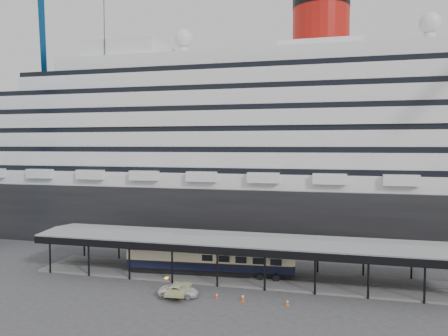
{
  "coord_description": "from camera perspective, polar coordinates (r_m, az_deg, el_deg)",
  "views": [
    {
      "loc": [
        10.58,
        -49.12,
        17.05
      ],
      "look_at": [
        -3.84,
        8.0,
        13.96
      ],
      "focal_mm": 35.0,
      "sensor_mm": 36.0,
      "label": 1
    }
  ],
  "objects": [
    {
      "name": "traffic_cone_right",
      "position": [
        48.99,
        8.28,
        -16.96
      ],
      "size": [
        0.4,
        0.4,
        0.7
      ],
      "rotation": [
        0.0,
        0.0,
        -0.11
      ],
      "color": "#F05C0D",
      "rests_on": "ground"
    },
    {
      "name": "traffic_cone_left",
      "position": [
        50.54,
        -0.96,
        -16.3
      ],
      "size": [
        0.37,
        0.37,
        0.7
      ],
      "rotation": [
        0.0,
        0.0,
        -0.03
      ],
      "color": "#F0360D",
      "rests_on": "ground"
    },
    {
      "name": "port_truck",
      "position": [
        51.26,
        -5.95,
        -15.71
      ],
      "size": [
        4.66,
        2.52,
        1.24
      ],
      "primitive_type": "imported",
      "rotation": [
        0.0,
        0.0,
        1.68
      ],
      "color": "silver",
      "rests_on": "ground"
    },
    {
      "name": "traffic_cone_mid",
      "position": [
        49.81,
        2.48,
        -16.5
      ],
      "size": [
        0.55,
        0.55,
        0.85
      ],
      "rotation": [
        0.0,
        0.0,
        -0.3
      ],
      "color": "#E9490C",
      "rests_on": "ground"
    },
    {
      "name": "platform_canopy",
      "position": [
        57.07,
        3.07,
        -11.91
      ],
      "size": [
        56.0,
        9.18,
        5.3
      ],
      "color": "slate",
      "rests_on": "ground"
    },
    {
      "name": "ground",
      "position": [
        53.06,
        1.98,
        -15.74
      ],
      "size": [
        200.0,
        200.0,
        0.0
      ],
      "primitive_type": "plane",
      "color": "#39393B",
      "rests_on": "ground"
    },
    {
      "name": "cruise_ship",
      "position": [
        81.82,
        6.78,
        3.89
      ],
      "size": [
        130.0,
        30.0,
        43.9
      ],
      "color": "black",
      "rests_on": "ground"
    },
    {
      "name": "pullman_carriage",
      "position": [
        58.12,
        -1.8,
        -11.37
      ],
      "size": [
        22.11,
        4.63,
        21.55
      ],
      "rotation": [
        0.0,
        0.0,
        0.08
      ],
      "color": "black",
      "rests_on": "ground"
    }
  ]
}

